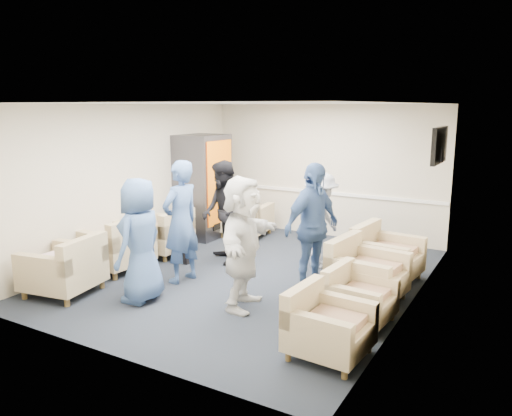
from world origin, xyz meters
The scene contains 25 objects.
floor centered at (0.00, 0.00, 0.00)m, with size 6.00×6.00×0.00m, color black.
ceiling centered at (0.00, 0.00, 2.70)m, with size 6.00×6.00×0.00m, color silver.
back_wall centered at (0.00, 3.00, 1.35)m, with size 5.00×0.02×2.70m, color beige.
front_wall centered at (0.00, -3.00, 1.35)m, with size 5.00×0.02×2.70m, color beige.
left_wall centered at (-2.50, 0.00, 1.35)m, with size 0.02×6.00×2.70m, color beige.
right_wall centered at (2.50, 0.00, 1.35)m, with size 0.02×6.00×2.70m, color beige.
chair_rail centered at (0.00, 2.98, 0.90)m, with size 4.98×0.04×0.06m, color white.
tv centered at (2.44, 1.80, 2.05)m, with size 0.10×1.00×0.58m.
armchair_left_near centered at (-1.88, -2.00, 0.37)m, with size 1.05×1.05×0.73m.
armchair_left_mid centered at (-2.02, -0.83, 0.38)m, with size 1.00×1.00×0.76m.
armchair_left_far centered at (-1.95, 0.23, 0.35)m, with size 0.89×0.89×0.71m.
armchair_right_near centered at (2.02, -1.85, 0.32)m, with size 0.85×0.85×0.64m.
armchair_right_midnear centered at (2.04, -0.85, 0.30)m, with size 0.81×0.81×0.60m.
armchair_right_midfar centered at (1.89, -0.11, 0.37)m, with size 1.02×1.02×0.74m.
armchair_right_far centered at (1.89, 0.87, 0.36)m, with size 1.01×1.01×0.73m.
armchair_corner centered at (-1.34, 2.06, 0.36)m, with size 0.99×0.99×0.72m.
vending_machine centered at (-2.09, 1.65, 1.05)m, with size 0.85×0.99×2.10m.
backpack centered at (-1.35, 0.01, 0.25)m, with size 0.29×0.21×0.49m.
pillow centered at (-1.89, -2.01, 0.56)m, with size 0.49×0.37×0.14m, color beige.
person_front_left centered at (-0.78, -1.64, 0.86)m, with size 0.84×0.55×1.72m, color #3A588C.
person_mid_left centered at (-0.79, -0.73, 0.94)m, with size 0.68×0.45×1.88m, color #3A588C.
person_back_left centered at (-0.76, 0.37, 0.88)m, with size 0.86×0.67×1.76m, color black.
person_back_right centered at (0.78, 1.00, 0.80)m, with size 1.03×0.59×1.59m, color beige.
person_mid_right centered at (1.07, -0.05, 0.94)m, with size 1.10×0.46×1.88m, color #3A588C.
person_front_right centered at (0.56, -1.14, 0.89)m, with size 1.66×0.53×1.79m, color silver.
Camera 1 is at (3.86, -6.56, 2.66)m, focal length 35.00 mm.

